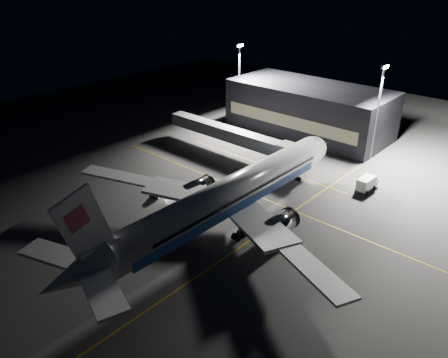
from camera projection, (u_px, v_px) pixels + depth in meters
name	position (u px, v px, depth m)	size (l,w,h in m)	color
ground	(231.00, 221.00, 73.41)	(200.00, 200.00, 0.00)	#4C4C4F
guide_line_main	(266.00, 200.00, 80.09)	(0.25, 80.00, 0.01)	gold
guide_line_cross	(259.00, 234.00, 69.82)	(70.00, 0.25, 0.01)	gold
guide_line_side	(263.00, 164.00, 94.07)	(0.25, 40.00, 0.01)	gold
airliner	(227.00, 197.00, 70.40)	(61.48, 54.22, 16.64)	silver
terminal	(309.00, 109.00, 109.81)	(18.12, 40.00, 12.00)	black
jet_bridge	(234.00, 136.00, 96.85)	(3.60, 34.40, 6.30)	#B2B2B7
floodlight_mast_north	(239.00, 77.00, 113.72)	(2.40, 0.68, 20.70)	#59595E
floodlight_mast_south	(378.00, 105.00, 91.03)	(2.40, 0.67, 20.70)	#59595E
service_truck	(367.00, 183.00, 83.01)	(5.40, 2.56, 2.71)	silver
baggage_tug	(156.00, 193.00, 80.85)	(2.36, 2.00, 1.56)	black
safety_cone_a	(188.00, 212.00, 75.58)	(0.45, 0.45, 0.67)	#D85B09
safety_cone_b	(212.00, 210.00, 76.17)	(0.35, 0.35, 0.52)	#D85B09
safety_cone_c	(159.00, 217.00, 73.90)	(0.43, 0.43, 0.64)	#D85B09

